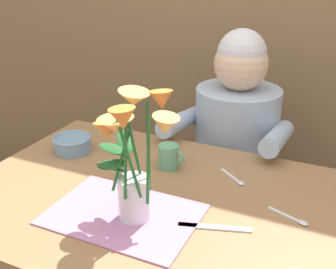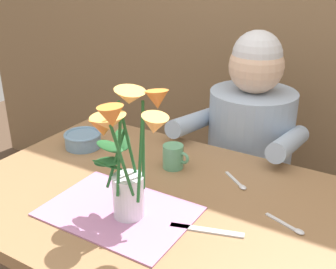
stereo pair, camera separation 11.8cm
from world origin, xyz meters
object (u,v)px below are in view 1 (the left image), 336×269
seated_person (234,165)px  ceramic_bowl (72,143)px  dinner_knife (215,227)px  ceramic_mug (169,156)px  flower_vase (132,152)px

seated_person → ceramic_bowl: size_ratio=8.35×
dinner_knife → ceramic_mug: bearing=117.1°
flower_vase → dinner_knife: 0.29m
ceramic_bowl → flower_vase: bearing=-34.1°
seated_person → ceramic_bowl: seated_person is taller
dinner_knife → ceramic_mug: 0.36m
flower_vase → ceramic_bowl: flower_vase is taller
ceramic_bowl → ceramic_mug: bearing=5.0°
ceramic_bowl → dinner_knife: ceramic_bowl is taller
flower_vase → dinner_knife: size_ratio=1.85×
dinner_knife → ceramic_mug: ceramic_mug is taller
dinner_knife → seated_person: bearing=84.6°
ceramic_bowl → dinner_knife: 0.65m
seated_person → ceramic_bowl: 0.69m
ceramic_bowl → seated_person: bearing=45.2°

